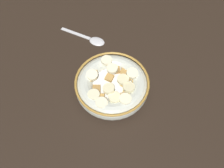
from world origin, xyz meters
TOP-DOWN VIEW (x-y plane):
  - ground_plane at (0.00, 0.00)cm, footprint 116.53×116.53cm
  - cereal_bowl at (-0.04, -0.02)cm, footprint 18.38×18.38cm
  - spoon at (18.54, -1.17)cm, footprint 12.60×11.64cm

SIDE VIEW (x-z plane):
  - ground_plane at x=0.00cm, z-range -2.00..0.00cm
  - spoon at x=18.54cm, z-range -0.05..0.75cm
  - cereal_bowl at x=-0.04cm, z-range -0.17..5.23cm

